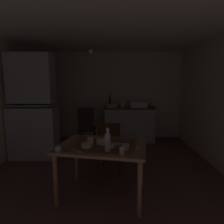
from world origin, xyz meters
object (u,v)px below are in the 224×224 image
(chair_far_side, at_px, (110,147))
(chair_by_counter, at_px, (87,127))
(dining_table, at_px, (102,151))
(hutch_cabinet, at_px, (33,110))
(glass_bottle, at_px, (108,141))
(sink_basin, at_px, (138,104))
(hand_pump, at_px, (110,101))
(serving_bowl_wide, at_px, (103,141))
(mixing_bowl_counter, at_px, (112,106))
(mug_dark, at_px, (122,151))

(chair_far_side, distance_m, chair_by_counter, 1.49)
(dining_table, height_order, chair_far_side, chair_far_side)
(dining_table, height_order, chair_by_counter, chair_by_counter)
(hutch_cabinet, bearing_deg, glass_bottle, -45.10)
(glass_bottle, bearing_deg, chair_by_counter, 104.75)
(sink_basin, xyz_separation_m, hand_pump, (-0.77, 0.05, 0.09))
(hutch_cabinet, xyz_separation_m, glass_bottle, (1.60, -1.61, -0.16))
(hand_pump, bearing_deg, serving_bowl_wide, -90.85)
(dining_table, bearing_deg, serving_bowl_wide, 89.89)
(mixing_bowl_counter, distance_m, serving_bowl_wide, 2.50)
(mixing_bowl_counter, height_order, mug_dark, mixing_bowl_counter)
(sink_basin, relative_size, mixing_bowl_counter, 1.65)
(glass_bottle, bearing_deg, chair_far_side, 89.62)
(mug_dark, bearing_deg, mixing_bowl_counter, 93.18)
(serving_bowl_wide, xyz_separation_m, mug_dark, (0.25, -0.43, 0.02))
(chair_by_counter, bearing_deg, hutch_cabinet, -148.29)
(hutch_cabinet, height_order, sink_basin, hutch_cabinet)
(hand_pump, xyz_separation_m, chair_far_side, (0.05, -2.01, -0.61))
(hutch_cabinet, distance_m, mug_dark, 2.49)
(mixing_bowl_counter, distance_m, dining_table, 2.58)
(chair_far_side, height_order, serving_bowl_wide, chair_far_side)
(chair_far_side, height_order, mug_dark, chair_far_side)
(chair_by_counter, xyz_separation_m, glass_bottle, (0.59, -2.23, 0.33))
(hutch_cabinet, xyz_separation_m, dining_table, (1.52, -1.38, -0.37))
(hutch_cabinet, distance_m, sink_basin, 2.64)
(hutch_cabinet, relative_size, sink_basin, 4.87)
(chair_far_side, bearing_deg, mug_dark, -80.49)
(sink_basin, bearing_deg, chair_far_side, -110.34)
(sink_basin, bearing_deg, serving_bowl_wide, -107.76)
(chair_by_counter, height_order, glass_bottle, glass_bottle)
(sink_basin, relative_size, serving_bowl_wide, 2.42)
(mixing_bowl_counter, distance_m, mug_dark, 2.92)
(hand_pump, height_order, mug_dark, hand_pump)
(serving_bowl_wide, bearing_deg, hand_pump, 89.15)
(hand_pump, height_order, chair_by_counter, hand_pump)
(sink_basin, relative_size, chair_by_counter, 0.44)
(sink_basin, bearing_deg, hutch_cabinet, -152.19)
(dining_table, bearing_deg, mug_dark, -54.55)
(mug_dark, bearing_deg, chair_far_side, 99.51)
(hand_pump, bearing_deg, mixing_bowl_counter, -62.18)
(hand_pump, relative_size, serving_bowl_wide, 2.14)
(serving_bowl_wide, xyz_separation_m, glass_bottle, (0.08, -0.30, 0.09))
(chair_far_side, relative_size, glass_bottle, 3.18)
(dining_table, relative_size, serving_bowl_wide, 7.07)
(hand_pump, height_order, serving_bowl_wide, hand_pump)
(chair_far_side, distance_m, mug_dark, 1.05)
(chair_far_side, bearing_deg, hand_pump, 91.29)
(mixing_bowl_counter, relative_size, chair_by_counter, 0.27)
(mixing_bowl_counter, xyz_separation_m, dining_table, (-0.09, -2.56, -0.33))
(chair_by_counter, bearing_deg, glass_bottle, -75.25)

